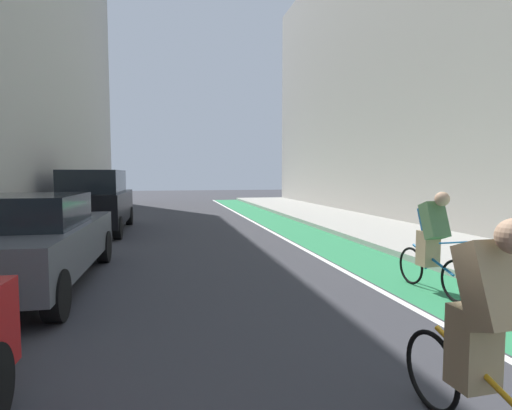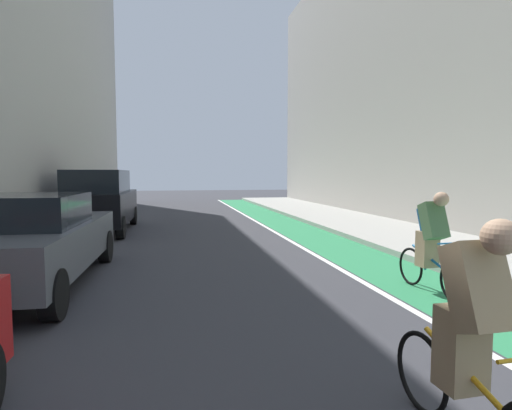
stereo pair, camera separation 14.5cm
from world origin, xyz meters
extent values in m
plane|color=#38383D|center=(0.00, 12.80, 0.00)|extent=(73.94, 73.94, 0.00)
cube|color=#2D8451|center=(3.33, 14.80, 0.00)|extent=(1.60, 33.61, 0.00)
cube|color=white|center=(2.43, 14.80, 0.00)|extent=(0.12, 33.61, 0.00)
cube|color=#A8A59E|center=(5.83, 14.80, 0.07)|extent=(3.41, 33.61, 0.14)
cube|color=#B2ADA3|center=(8.74, 16.80, 6.54)|extent=(2.40, 29.61, 13.09)
cube|color=#595B60|center=(-3.08, 9.48, 0.68)|extent=(1.98, 4.71, 0.70)
cube|color=black|center=(-3.08, 9.25, 1.26)|extent=(1.70, 2.00, 0.55)
cylinder|color=black|center=(-3.90, 11.28, 0.33)|extent=(0.23, 0.66, 0.66)
cylinder|color=black|center=(-2.18, 11.24, 0.33)|extent=(0.23, 0.66, 0.66)
cylinder|color=black|center=(-2.26, 7.68, 0.33)|extent=(0.23, 0.66, 0.66)
cube|color=black|center=(-3.08, 16.15, 0.80)|extent=(1.92, 4.65, 0.95)
cube|color=black|center=(-3.08, 15.92, 1.60)|extent=(1.67, 2.79, 0.75)
cylinder|color=black|center=(-3.92, 17.93, 0.33)|extent=(0.23, 0.66, 0.66)
cylinder|color=black|center=(-2.20, 17.91, 0.33)|extent=(0.23, 0.66, 0.66)
cylinder|color=black|center=(-3.95, 14.40, 0.33)|extent=(0.23, 0.66, 0.66)
cylinder|color=black|center=(-2.24, 14.38, 0.33)|extent=(0.23, 0.66, 0.66)
torus|color=black|center=(1.12, 4.95, 0.31)|extent=(0.06, 0.63, 0.63)
cylinder|color=gold|center=(1.13, 4.42, 0.53)|extent=(0.07, 0.96, 0.33)
cylinder|color=gold|center=(1.13, 4.60, 0.61)|extent=(0.04, 0.12, 0.55)
cube|color=tan|center=(1.13, 4.53, 0.68)|extent=(0.29, 0.25, 0.56)
cube|color=tan|center=(1.14, 4.40, 1.14)|extent=(0.33, 0.41, 0.60)
sphere|color=tan|center=(1.14, 4.24, 1.48)|extent=(0.22, 0.22, 0.22)
torus|color=black|center=(3.18, 7.28, 0.31)|extent=(0.07, 0.62, 0.62)
torus|color=black|center=(3.14, 8.33, 0.31)|extent=(0.07, 0.62, 0.62)
cylinder|color=#1966A5|center=(3.16, 7.81, 0.53)|extent=(0.08, 0.96, 0.33)
cylinder|color=#1966A5|center=(3.15, 7.99, 0.61)|extent=(0.04, 0.12, 0.55)
cylinder|color=#1966A5|center=(3.18, 7.36, 0.86)|extent=(0.48, 0.04, 0.02)
cube|color=tan|center=(3.15, 7.91, 0.68)|extent=(0.29, 0.25, 0.56)
cube|color=#4C7247|center=(3.16, 7.78, 1.14)|extent=(0.34, 0.41, 0.60)
sphere|color=tan|center=(3.17, 7.63, 1.48)|extent=(0.22, 0.22, 0.22)
cube|color=#1E598C|center=(3.15, 7.91, 1.16)|extent=(0.27, 0.28, 0.39)
camera|label=1|loc=(-0.90, 2.18, 1.86)|focal=28.99mm
camera|label=2|loc=(-0.76, 2.15, 1.86)|focal=28.99mm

